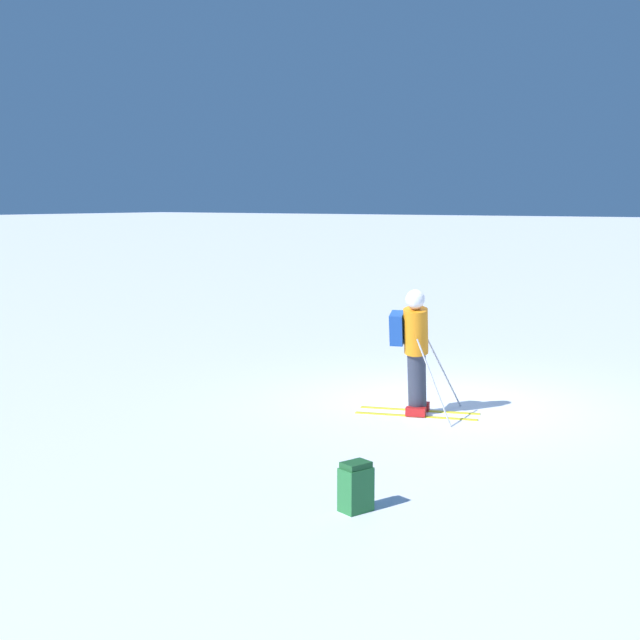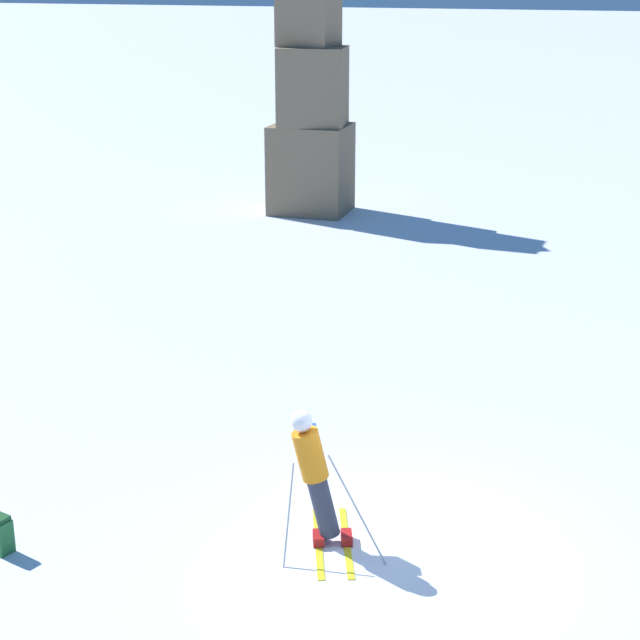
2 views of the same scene
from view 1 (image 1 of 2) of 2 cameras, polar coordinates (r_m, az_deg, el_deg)
The scene contains 3 objects.
ground_plane at distance 13.70m, azimuth 7.91°, elevation -5.27°, with size 300.00×300.00×0.00m, color white.
skier at distance 12.54m, azimuth 6.06°, elevation -1.62°, with size 1.35×1.80×1.87m.
spare_backpack at distance 8.94m, azimuth 2.31°, elevation -10.63°, with size 0.35×0.30×0.50m.
Camera 1 is at (-12.02, -5.82, 3.06)m, focal length 50.00 mm.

